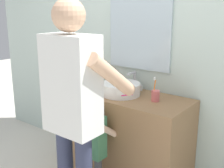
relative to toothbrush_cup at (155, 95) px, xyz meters
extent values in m
cube|color=silver|center=(-0.34, 0.31, 0.43)|extent=(4.40, 0.08, 2.70)
cube|color=silver|center=(-0.34, 0.26, 0.48)|extent=(0.67, 0.02, 0.68)
cube|color=olive|center=(-0.34, -0.01, -0.49)|extent=(1.28, 0.54, 0.87)
cylinder|color=white|center=(-0.34, -0.03, 0.00)|extent=(0.36, 0.36, 0.11)
cylinder|color=silver|center=(-0.34, -0.03, 0.01)|extent=(0.29, 0.29, 0.09)
cylinder|color=#B7BABF|center=(-0.34, 0.20, 0.04)|extent=(0.03, 0.03, 0.18)
cylinder|color=#B7BABF|center=(-0.34, 0.14, 0.12)|extent=(0.02, 0.12, 0.02)
cylinder|color=#B7BABF|center=(-0.41, 0.20, -0.03)|extent=(0.04, 0.04, 0.05)
cylinder|color=#B7BABF|center=(-0.27, 0.20, -0.03)|extent=(0.04, 0.04, 0.05)
cylinder|color=#D86666|center=(0.00, 0.00, 0.00)|extent=(0.07, 0.07, 0.09)
cylinder|color=orange|center=(-0.01, 0.00, 0.05)|extent=(0.01, 0.03, 0.17)
cube|color=white|center=(-0.01, 0.00, 0.14)|extent=(0.01, 0.02, 0.02)
cylinder|color=#B27FC6|center=(-0.72, 0.02, 0.01)|extent=(0.06, 0.06, 0.13)
cylinder|color=#2D2D2D|center=(-0.72, 0.02, 0.10)|extent=(0.02, 0.02, 0.04)
cube|color=#427F56|center=(-0.34, -0.42, -0.32)|extent=(0.21, 0.12, 0.37)
sphere|color=beige|center=(-0.34, -0.42, -0.06)|extent=(0.12, 0.12, 0.12)
cylinder|color=beige|center=(-0.46, -0.32, -0.29)|extent=(0.05, 0.26, 0.20)
cylinder|color=beige|center=(-0.23, -0.32, -0.29)|extent=(0.05, 0.26, 0.20)
cube|color=white|center=(-0.25, -0.74, 0.21)|extent=(0.40, 0.22, 0.69)
sphere|color=#D8A884|center=(-0.25, -0.74, 0.68)|extent=(0.22, 0.22, 0.22)
cylinder|color=#D8A884|center=(-0.46, -0.56, 0.27)|extent=(0.10, 0.48, 0.37)
cylinder|color=#D8A884|center=(-0.03, -0.56, 0.27)|extent=(0.10, 0.48, 0.37)
cylinder|color=#E5387F|center=(-0.03, -0.38, 0.09)|extent=(0.01, 0.14, 0.03)
cube|color=white|center=(-0.03, -0.30, 0.10)|extent=(0.01, 0.02, 0.02)
camera|label=1|loc=(1.14, -2.07, 0.72)|focal=46.14mm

